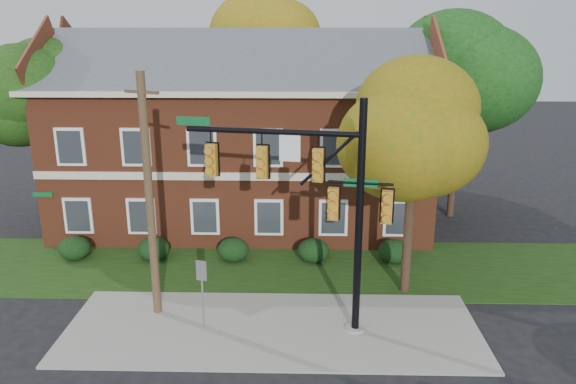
{
  "coord_description": "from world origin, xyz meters",
  "views": [
    {
      "loc": [
        0.96,
        -15.92,
        10.0
      ],
      "look_at": [
        0.48,
        3.0,
        4.29
      ],
      "focal_mm": 35.0,
      "sensor_mm": 36.0,
      "label": 1
    }
  ],
  "objects_px": {
    "tree_far_rear": "(276,43)",
    "utility_pole": "(149,198)",
    "tree_near_right": "(423,122)",
    "hedge_left": "(154,249)",
    "sign_post": "(202,283)",
    "tree_right_rear": "(470,63)",
    "traffic_signal": "(316,191)",
    "hedge_center": "(233,250)",
    "hedge_far_left": "(74,248)",
    "apartment_building": "(243,127)",
    "hedge_far_right": "(394,251)",
    "tree_left_rear": "(38,95)",
    "hedge_right": "(313,251)"
  },
  "relations": [
    {
      "from": "tree_near_right",
      "to": "hedge_far_right",
      "type": "bearing_deg",
      "value": 94.52
    },
    {
      "from": "utility_pole",
      "to": "sign_post",
      "type": "bearing_deg",
      "value": -4.9
    },
    {
      "from": "traffic_signal",
      "to": "hedge_right",
      "type": "bearing_deg",
      "value": 98.83
    },
    {
      "from": "hedge_left",
      "to": "tree_left_rear",
      "type": "xyz_separation_m",
      "value": [
        -6.23,
        4.14,
        6.16
      ]
    },
    {
      "from": "hedge_center",
      "to": "tree_left_rear",
      "type": "xyz_separation_m",
      "value": [
        -9.73,
        4.14,
        6.16
      ]
    },
    {
      "from": "hedge_center",
      "to": "hedge_far_right",
      "type": "distance_m",
      "value": 7.0
    },
    {
      "from": "hedge_left",
      "to": "tree_left_rear",
      "type": "height_order",
      "value": "tree_left_rear"
    },
    {
      "from": "hedge_left",
      "to": "traffic_signal",
      "type": "relative_size",
      "value": 0.18
    },
    {
      "from": "tree_far_rear",
      "to": "tree_near_right",
      "type": "bearing_deg",
      "value": -69.73
    },
    {
      "from": "hedge_far_left",
      "to": "hedge_far_right",
      "type": "xyz_separation_m",
      "value": [
        14.0,
        0.0,
        0.0
      ]
    },
    {
      "from": "hedge_far_right",
      "to": "tree_right_rear",
      "type": "xyz_separation_m",
      "value": [
        4.31,
        6.11,
        7.6
      ]
    },
    {
      "from": "hedge_right",
      "to": "tree_left_rear",
      "type": "height_order",
      "value": "tree_left_rear"
    },
    {
      "from": "tree_far_rear",
      "to": "utility_pole",
      "type": "distance_m",
      "value": 18.69
    },
    {
      "from": "apartment_building",
      "to": "hedge_right",
      "type": "distance_m",
      "value": 7.73
    },
    {
      "from": "tree_far_rear",
      "to": "hedge_right",
      "type": "bearing_deg",
      "value": -80.64
    },
    {
      "from": "hedge_far_right",
      "to": "tree_near_right",
      "type": "height_order",
      "value": "tree_near_right"
    },
    {
      "from": "hedge_far_right",
      "to": "hedge_far_left",
      "type": "bearing_deg",
      "value": 180.0
    },
    {
      "from": "hedge_left",
      "to": "sign_post",
      "type": "height_order",
      "value": "sign_post"
    },
    {
      "from": "tree_near_right",
      "to": "hedge_left",
      "type": "bearing_deg",
      "value": 165.19
    },
    {
      "from": "tree_near_right",
      "to": "sign_post",
      "type": "distance_m",
      "value": 9.48
    },
    {
      "from": "hedge_right",
      "to": "tree_right_rear",
      "type": "bearing_deg",
      "value": 38.02
    },
    {
      "from": "hedge_far_left",
      "to": "tree_left_rear",
      "type": "distance_m",
      "value": 7.9
    },
    {
      "from": "traffic_signal",
      "to": "hedge_left",
      "type": "bearing_deg",
      "value": 151.03
    },
    {
      "from": "hedge_far_left",
      "to": "hedge_left",
      "type": "distance_m",
      "value": 3.5
    },
    {
      "from": "hedge_left",
      "to": "apartment_building",
      "type": "bearing_deg",
      "value": 56.33
    },
    {
      "from": "hedge_right",
      "to": "traffic_signal",
      "type": "xyz_separation_m",
      "value": [
        -0.09,
        -5.55,
        4.36
      ]
    },
    {
      "from": "traffic_signal",
      "to": "utility_pole",
      "type": "bearing_deg",
      "value": -178.84
    },
    {
      "from": "hedge_center",
      "to": "tree_left_rear",
      "type": "height_order",
      "value": "tree_left_rear"
    },
    {
      "from": "tree_right_rear",
      "to": "tree_far_rear",
      "type": "xyz_separation_m",
      "value": [
        -9.97,
        6.98,
        0.72
      ]
    },
    {
      "from": "hedge_far_right",
      "to": "traffic_signal",
      "type": "distance_m",
      "value": 7.92
    },
    {
      "from": "apartment_building",
      "to": "tree_right_rear",
      "type": "xyz_separation_m",
      "value": [
        11.31,
        0.86,
        3.13
      ]
    },
    {
      "from": "hedge_far_left",
      "to": "tree_right_rear",
      "type": "distance_m",
      "value": 20.75
    },
    {
      "from": "hedge_right",
      "to": "tree_left_rear",
      "type": "bearing_deg",
      "value": 162.63
    },
    {
      "from": "hedge_left",
      "to": "hedge_far_right",
      "type": "bearing_deg",
      "value": 0.0
    },
    {
      "from": "tree_near_right",
      "to": "sign_post",
      "type": "height_order",
      "value": "tree_near_right"
    },
    {
      "from": "traffic_signal",
      "to": "hedge_center",
      "type": "bearing_deg",
      "value": 131.35
    },
    {
      "from": "traffic_signal",
      "to": "utility_pole",
      "type": "distance_m",
      "value": 5.67
    },
    {
      "from": "hedge_left",
      "to": "hedge_far_right",
      "type": "distance_m",
      "value": 10.5
    },
    {
      "from": "apartment_building",
      "to": "sign_post",
      "type": "distance_m",
      "value": 11.44
    },
    {
      "from": "tree_near_right",
      "to": "sign_post",
      "type": "xyz_separation_m",
      "value": [
        -7.56,
        -2.87,
        -4.96
      ]
    },
    {
      "from": "hedge_center",
      "to": "apartment_building",
      "type": "bearing_deg",
      "value": 90.0
    },
    {
      "from": "apartment_building",
      "to": "tree_far_rear",
      "type": "height_order",
      "value": "tree_far_rear"
    },
    {
      "from": "hedge_left",
      "to": "traffic_signal",
      "type": "distance_m",
      "value": 9.87
    },
    {
      "from": "hedge_far_right",
      "to": "tree_right_rear",
      "type": "distance_m",
      "value": 10.66
    },
    {
      "from": "utility_pole",
      "to": "tree_near_right",
      "type": "bearing_deg",
      "value": 34.89
    },
    {
      "from": "tree_left_rear",
      "to": "hedge_left",
      "type": "bearing_deg",
      "value": -33.59
    },
    {
      "from": "apartment_building",
      "to": "tree_left_rear",
      "type": "distance_m",
      "value": 9.94
    },
    {
      "from": "hedge_far_left",
      "to": "hedge_left",
      "type": "xyz_separation_m",
      "value": [
        3.5,
        0.0,
        0.0
      ]
    },
    {
      "from": "hedge_far_left",
      "to": "hedge_right",
      "type": "relative_size",
      "value": 1.0
    },
    {
      "from": "apartment_building",
      "to": "tree_near_right",
      "type": "relative_size",
      "value": 2.19
    }
  ]
}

